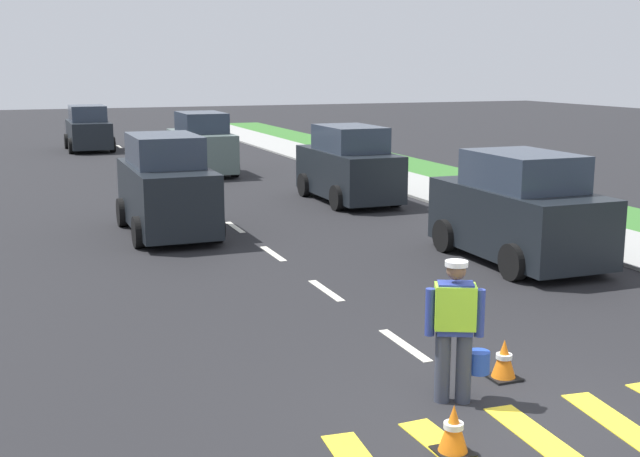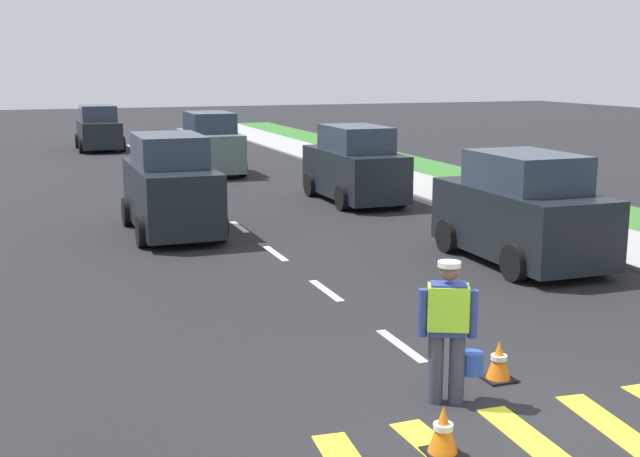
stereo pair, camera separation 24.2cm
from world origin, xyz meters
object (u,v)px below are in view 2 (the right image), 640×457
object	(u,v)px
traffic_cone_far	(443,431)
car_oncoming_third	(99,129)
traffic_cone_near	(499,361)
car_parked_curbside	(522,212)
road_worker	(450,325)
car_parked_far	(354,167)
car_outgoing_far	(210,145)
car_oncoming_lead	(171,188)

from	to	relation	value
traffic_cone_far	car_oncoming_third	xyz separation A→B (m)	(-0.47, 31.87, 0.68)
traffic_cone_near	car_parked_curbside	xyz separation A→B (m)	(3.72, 5.20, 0.76)
traffic_cone_far	road_worker	bearing A→B (deg)	59.44
car_parked_far	car_parked_curbside	world-z (taller)	car_parked_curbside
road_worker	traffic_cone_far	distance (m)	1.48
car_oncoming_third	car_parked_curbside	bearing A→B (deg)	-77.06
car_outgoing_far	car_oncoming_third	bearing A→B (deg)	106.76
road_worker	car_parked_curbside	distance (m)	7.26
traffic_cone_near	car_oncoming_third	distance (m)	30.43
car_parked_far	car_oncoming_third	bearing A→B (deg)	107.62
road_worker	traffic_cone_near	size ratio (longest dim) A/B	3.29
traffic_cone_far	car_oncoming_lead	distance (m)	11.96
traffic_cone_far	car_outgoing_far	distance (m)	22.20
traffic_cone_near	car_parked_far	distance (m)	13.54
traffic_cone_near	car_oncoming_lead	xyz separation A→B (m)	(-2.22, 10.40, 0.80)
car_outgoing_far	car_oncoming_lead	xyz separation A→B (m)	(-3.12, -10.13, 0.04)
traffic_cone_far	car_parked_far	bearing A→B (deg)	71.05
car_oncoming_third	traffic_cone_near	bearing A→B (deg)	-86.12
car_parked_far	road_worker	bearing A→B (deg)	-107.88
traffic_cone_far	car_parked_far	distance (m)	15.46
road_worker	traffic_cone_near	world-z (taller)	road_worker
car_oncoming_third	car_oncoming_lead	bearing A→B (deg)	-90.46
car_parked_far	car_oncoming_lead	size ratio (longest dim) A/B	1.02
car_oncoming_third	car_oncoming_lead	world-z (taller)	car_oncoming_lead
road_worker	car_parked_far	distance (m)	14.15
traffic_cone_near	car_outgoing_far	distance (m)	20.56
traffic_cone_far	car_oncoming_lead	size ratio (longest dim) A/B	0.13
car_outgoing_far	car_parked_far	size ratio (longest dim) A/B	0.99
car_oncoming_third	car_outgoing_far	bearing A→B (deg)	-73.24
road_worker	car_oncoming_lead	xyz separation A→B (m)	(-1.30, 10.79, 0.12)
traffic_cone_far	car_oncoming_third	distance (m)	31.88
car_parked_curbside	road_worker	bearing A→B (deg)	-129.69
traffic_cone_near	car_oncoming_third	xyz separation A→B (m)	(-2.06, 30.35, 0.69)
traffic_cone_near	traffic_cone_far	distance (m)	2.20
car_parked_far	car_parked_curbside	distance (m)	7.89
traffic_cone_far	car_parked_curbside	size ratio (longest dim) A/B	0.13
car_oncoming_lead	road_worker	bearing A→B (deg)	-83.13
car_oncoming_third	car_oncoming_lead	xyz separation A→B (m)	(-0.16, -19.95, 0.12)
car_oncoming_third	car_outgoing_far	size ratio (longest dim) A/B	0.96
road_worker	car_outgoing_far	size ratio (longest dim) A/B	0.41
traffic_cone_near	car_parked_curbside	distance (m)	6.44
road_worker	car_parked_far	world-z (taller)	car_parked_far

